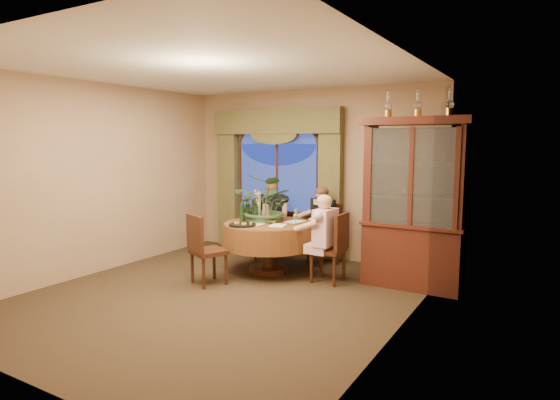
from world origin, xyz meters
The scene contains 37 objects.
floor centered at (0.00, 0.00, 0.00)m, with size 5.00×5.00×0.00m, color black.
wall_back centered at (0.00, 2.50, 1.40)m, with size 4.50×4.50×0.00m, color #957152.
wall_right centered at (2.25, 0.00, 1.40)m, with size 5.00×5.00×0.00m, color #957152.
ceiling centered at (0.00, 0.00, 2.80)m, with size 5.00×5.00×0.00m, color white.
window centered at (-0.60, 2.43, 1.30)m, with size 1.62×0.10×1.32m, color navy, non-canonical shape.
arched_transom centered at (-0.60, 2.43, 2.08)m, with size 1.60×0.06×0.44m, color navy, non-canonical shape.
drapery_left centered at (-1.63, 2.38, 1.18)m, with size 0.38×0.14×2.32m, color #4C4722.
drapery_right centered at (0.43, 2.38, 1.18)m, with size 0.38×0.14×2.32m, color #4C4722.
swag_valance centered at (-0.60, 2.35, 2.28)m, with size 2.45×0.16×0.42m, color #4C4722, non-canonical shape.
dining_table centered at (-0.05, 1.25, 0.38)m, with size 1.40×1.40×0.75m, color maroon.
china_cabinet centered at (1.99, 1.61, 1.13)m, with size 1.39×0.55×2.25m, color #3A1813.
oil_lamp_left centered at (1.59, 1.61, 2.42)m, with size 0.11×0.11×0.34m, color #A5722D, non-canonical shape.
oil_lamp_center centered at (1.99, 1.61, 2.42)m, with size 0.11×0.11×0.34m, color #A5722D, non-canonical shape.
oil_lamp_right centered at (2.38, 1.61, 2.42)m, with size 0.11×0.11×0.34m, color #A5722D, non-canonical shape.
chair_right centered at (0.92, 1.26, 0.48)m, with size 0.42×0.42×0.96m, color black.
chair_back_right centered at (0.43, 2.11, 0.48)m, with size 0.42×0.42×0.96m, color black.
chair_back centered at (-0.57, 1.97, 0.48)m, with size 0.42×0.42×0.96m, color black.
chair_front_left centered at (-0.44, 0.34, 0.48)m, with size 0.42×0.42×0.96m, color black.
person_pink centered at (0.90, 1.21, 0.61)m, with size 0.44×0.40×1.23m, color #F0BBCA, non-canonical shape.
person_back centered at (-0.48, 2.05, 0.63)m, with size 0.45×0.42×1.27m, color black, non-canonical shape.
person_scarf centered at (0.46, 2.04, 0.63)m, with size 0.45×0.41×1.25m, color black, non-canonical shape.
stoneware_vase centered at (-0.18, 1.39, 0.87)m, with size 0.13×0.13×0.25m, color gray, non-canonical shape.
centerpiece_plant centered at (-0.15, 1.37, 1.35)m, with size 0.92×1.02×0.79m, color #32502F.
olive_bowl centered at (0.01, 1.24, 0.77)m, with size 0.15×0.15×0.05m, color #505B2F.
cheese_platter centered at (-0.24, 0.85, 0.76)m, with size 0.39×0.39×0.02m, color black.
wine_bottle_0 centered at (-0.34, 1.41, 0.92)m, with size 0.07×0.07×0.33m, color black.
wine_bottle_1 centered at (-0.46, 1.32, 0.92)m, with size 0.07×0.07×0.33m, color tan.
wine_bottle_2 centered at (-0.28, 1.33, 0.92)m, with size 0.07×0.07×0.33m, color tan.
wine_bottle_3 centered at (-0.43, 1.27, 0.92)m, with size 0.07×0.07×0.33m, color black.
wine_bottle_4 centered at (-0.47, 1.18, 0.92)m, with size 0.07×0.07×0.33m, color black.
wine_bottle_5 centered at (-0.23, 1.18, 0.92)m, with size 0.07×0.07×0.33m, color black.
tasting_paper_0 centered at (0.20, 1.11, 0.75)m, with size 0.21×0.30×0.00m, color white.
tasting_paper_1 centered at (0.25, 1.51, 0.75)m, with size 0.21×0.30×0.00m, color white.
tasting_paper_2 centered at (-0.14, 0.99, 0.75)m, with size 0.21×0.30×0.00m, color white.
wine_glass_person_pink centered at (0.41, 1.23, 0.84)m, with size 0.07×0.07×0.18m, color silver, non-canonical shape.
wine_glass_person_back centered at (-0.27, 1.66, 0.84)m, with size 0.07×0.07×0.18m, color silver, non-canonical shape.
wine_glass_person_scarf centered at (0.20, 1.64, 0.84)m, with size 0.07×0.07×0.18m, color silver, non-canonical shape.
Camera 1 is at (3.56, -4.53, 1.94)m, focal length 30.00 mm.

